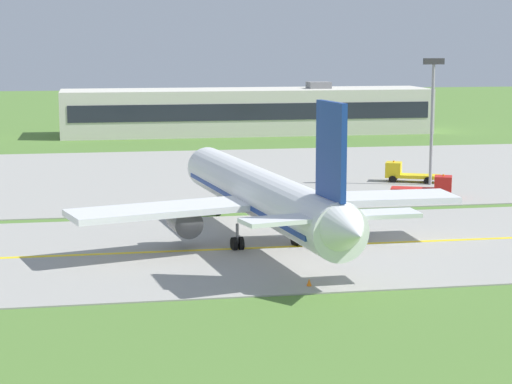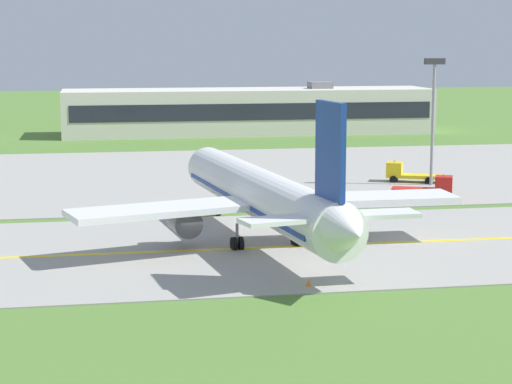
% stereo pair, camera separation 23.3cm
% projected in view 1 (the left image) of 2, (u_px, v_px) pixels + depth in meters
% --- Properties ---
extents(ground_plane, '(500.00, 500.00, 0.00)m').
position_uv_depth(ground_plane, '(196.00, 252.00, 73.78)').
color(ground_plane, '#517A33').
extents(taxiway_strip, '(240.00, 28.00, 0.10)m').
position_uv_depth(taxiway_strip, '(196.00, 251.00, 73.77)').
color(taxiway_strip, '#9E9B93').
rests_on(taxiway_strip, ground).
extents(apron_pad, '(140.00, 52.00, 0.10)m').
position_uv_depth(apron_pad, '(237.00, 174.00, 116.31)').
color(apron_pad, '#9E9B93').
rests_on(apron_pad, ground).
extents(taxiway_centreline, '(220.00, 0.60, 0.01)m').
position_uv_depth(taxiway_centreline, '(196.00, 250.00, 73.76)').
color(taxiway_centreline, yellow).
rests_on(taxiway_centreline, taxiway_strip).
extents(airplane_lead, '(32.22, 39.62, 12.70)m').
position_uv_depth(airplane_lead, '(262.00, 195.00, 75.71)').
color(airplane_lead, white).
rests_on(airplane_lead, ground).
extents(service_truck_baggage, '(6.68, 4.49, 2.59)m').
position_uv_depth(service_truck_baggage, '(404.00, 173.00, 109.66)').
color(service_truck_baggage, yellow).
rests_on(service_truck_baggage, ground).
extents(service_truck_catering, '(6.69, 4.38, 2.59)m').
position_uv_depth(service_truck_catering, '(431.00, 187.00, 98.88)').
color(service_truck_catering, red).
rests_on(service_truck_catering, ground).
extents(terminal_building, '(66.47, 13.88, 9.27)m').
position_uv_depth(terminal_building, '(247.00, 111.00, 167.45)').
color(terminal_building, beige).
rests_on(terminal_building, ground).
extents(apron_light_mast, '(2.40, 0.50, 14.70)m').
position_uv_depth(apron_light_mast, '(432.00, 105.00, 105.99)').
color(apron_light_mast, gray).
rests_on(apron_light_mast, ground).
extents(traffic_cone_mid_edge, '(0.44, 0.44, 0.60)m').
position_uv_depth(traffic_cone_mid_edge, '(309.00, 283.00, 63.02)').
color(traffic_cone_mid_edge, orange).
rests_on(traffic_cone_mid_edge, ground).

